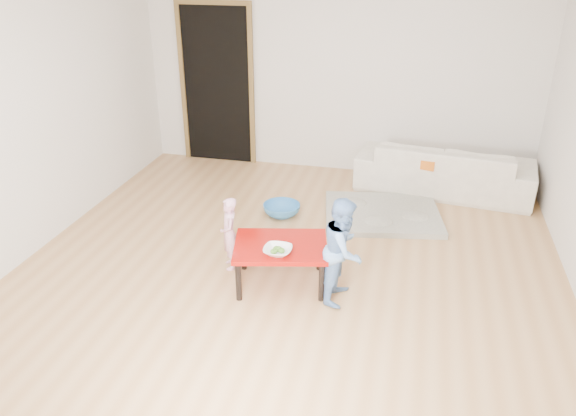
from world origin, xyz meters
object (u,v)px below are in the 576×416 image
(red_table, at_px, (281,264))
(child_blue, at_px, (344,250))
(sofa, at_px, (444,168))
(basin, at_px, (282,210))
(child_pink, at_px, (229,234))
(bowl, at_px, (278,251))

(red_table, height_order, child_blue, child_blue)
(sofa, height_order, basin, sofa)
(basin, bearing_deg, child_blue, -58.24)
(child_pink, distance_m, child_blue, 1.12)
(sofa, bearing_deg, child_blue, 78.34)
(red_table, bearing_deg, bowl, -84.52)
(bowl, xyz_separation_m, child_pink, (-0.54, 0.34, -0.08))
(red_table, relative_size, child_blue, 0.87)
(sofa, bearing_deg, child_pink, 56.70)
(sofa, xyz_separation_m, bowl, (-1.40, -2.62, 0.13))
(sofa, height_order, child_pink, child_pink)
(child_blue, distance_m, basin, 1.73)
(sofa, height_order, child_blue, child_blue)
(sofa, xyz_separation_m, child_pink, (-1.95, -2.29, 0.05))
(sofa, relative_size, red_table, 2.57)
(child_blue, height_order, basin, child_blue)
(red_table, distance_m, child_blue, 0.62)
(basin, bearing_deg, child_pink, -99.66)
(sofa, distance_m, child_pink, 3.00)
(red_table, bearing_deg, sofa, 60.10)
(child_blue, xyz_separation_m, basin, (-0.88, 1.43, -0.40))
(red_table, relative_size, child_pink, 1.15)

